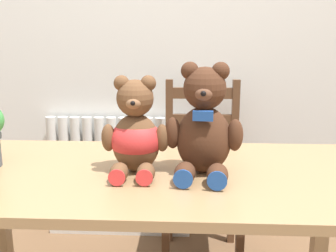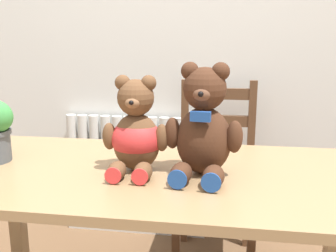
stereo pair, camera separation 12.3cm
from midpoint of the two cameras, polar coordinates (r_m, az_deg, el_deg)
wall_back at (r=2.22m, az=-1.96°, el=16.01°), size 8.00×0.04×2.60m
radiator at (r=2.35m, az=-9.00°, el=-8.39°), size 0.87×0.10×0.73m
dining_table at (r=1.32m, az=-5.52°, el=-10.88°), size 1.53×0.74×0.74m
wooden_chair_behind at (r=2.04m, az=3.48°, el=-7.19°), size 0.41×0.40×0.97m
teddy_bear_left at (r=1.24m, az=-7.80°, el=-1.30°), size 0.22×0.23×0.32m
teddy_bear_right at (r=1.21m, az=2.59°, el=-0.18°), size 0.26×0.26×0.37m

